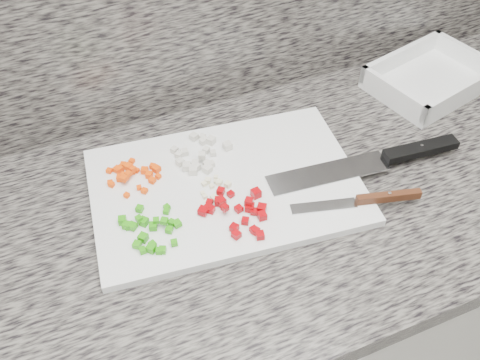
% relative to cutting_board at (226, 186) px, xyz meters
% --- Properties ---
extents(cabinet, '(3.92, 0.62, 0.86)m').
position_rel_cutting_board_xyz_m(cabinet, '(-0.01, -0.04, -0.48)').
color(cabinet, white).
rests_on(cabinet, ground).
extents(countertop, '(3.96, 0.64, 0.04)m').
position_rel_cutting_board_xyz_m(countertop, '(-0.01, -0.04, -0.03)').
color(countertop, '#605C54').
rests_on(countertop, cabinet).
extents(cutting_board, '(0.51, 0.37, 0.02)m').
position_rel_cutting_board_xyz_m(cutting_board, '(0.00, 0.00, 0.00)').
color(cutting_board, white).
rests_on(cutting_board, countertop).
extents(carrot_pile, '(0.10, 0.10, 0.02)m').
position_rel_cutting_board_xyz_m(carrot_pile, '(-0.15, 0.08, 0.02)').
color(carrot_pile, '#FF4A05').
rests_on(carrot_pile, cutting_board).
extents(onion_pile, '(0.11, 0.11, 0.02)m').
position_rel_cutting_board_xyz_m(onion_pile, '(-0.02, 0.08, 0.02)').
color(onion_pile, beige).
rests_on(onion_pile, cutting_board).
extents(green_pepper_pile, '(0.10, 0.11, 0.02)m').
position_rel_cutting_board_xyz_m(green_pepper_pile, '(-0.16, -0.05, 0.01)').
color(green_pepper_pile, '#2B9A0E').
rests_on(green_pepper_pile, cutting_board).
extents(red_pepper_pile, '(0.12, 0.13, 0.02)m').
position_rel_cutting_board_xyz_m(red_pepper_pile, '(-0.01, -0.07, 0.02)').
color(red_pepper_pile, '#9D0208').
rests_on(red_pepper_pile, cutting_board).
extents(garlic_pile, '(0.06, 0.06, 0.01)m').
position_rel_cutting_board_xyz_m(garlic_pile, '(-0.02, -0.00, 0.01)').
color(garlic_pile, '#F1E9BA').
rests_on(garlic_pile, cutting_board).
extents(chef_knife, '(0.38, 0.08, 0.02)m').
position_rel_cutting_board_xyz_m(chef_knife, '(0.31, -0.06, 0.01)').
color(chef_knife, silver).
rests_on(chef_knife, cutting_board).
extents(paring_knife, '(0.23, 0.08, 0.02)m').
position_rel_cutting_board_xyz_m(paring_knife, '(0.22, -0.14, 0.01)').
color(paring_knife, silver).
rests_on(paring_knife, cutting_board).
extents(tray, '(0.29, 0.24, 0.05)m').
position_rel_cutting_board_xyz_m(tray, '(0.54, 0.12, 0.01)').
color(tray, white).
rests_on(tray, countertop).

